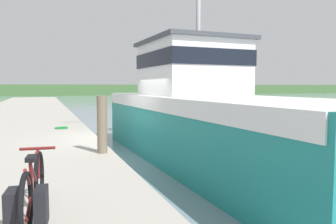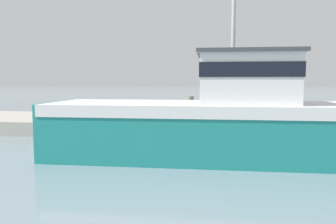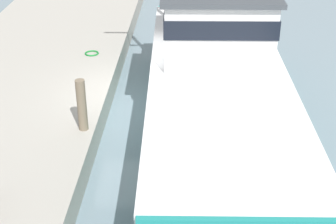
% 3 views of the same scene
% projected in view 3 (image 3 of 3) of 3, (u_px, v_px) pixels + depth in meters
% --- Properties ---
extents(ground_plane, '(320.00, 320.00, 0.00)m').
position_uv_depth(ground_plane, '(136.00, 114.00, 15.09)').
color(ground_plane, gray).
extents(dock_pier, '(5.56, 80.00, 0.72)m').
position_uv_depth(dock_pier, '(14.00, 100.00, 15.06)').
color(dock_pier, '#A39E93').
rests_on(dock_pier, ground_plane).
extents(fishing_boat_main, '(3.79, 13.40, 8.82)m').
position_uv_depth(fishing_boat_main, '(216.00, 81.00, 13.68)').
color(fishing_boat_main, teal).
rests_on(fishing_boat_main, ground_plane).
extents(mooring_post, '(0.23, 0.23, 1.35)m').
position_uv_depth(mooring_post, '(82.00, 105.00, 12.56)').
color(mooring_post, '#756651').
rests_on(mooring_post, dock_pier).
extents(hose_coil, '(0.47, 0.47, 0.05)m').
position_uv_depth(hose_coil, '(92.00, 53.00, 17.29)').
color(hose_coil, '#197A2D').
rests_on(hose_coil, dock_pier).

